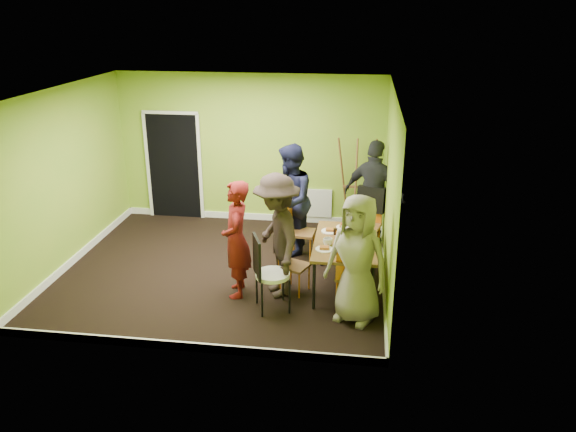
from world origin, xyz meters
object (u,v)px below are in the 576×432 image
(chair_front_end, at_px, (350,271))
(person_left_near, at_px, (277,236))
(easel, at_px, (356,185))
(person_front_end, at_px, (357,259))
(person_standing, at_px, (236,239))
(person_left_far, at_px, (290,200))
(thermos, at_px, (343,232))
(blue_bottle, at_px, (364,245))
(orange_bottle, at_px, (337,234))
(person_back_end, at_px, (375,195))
(chair_back_end, at_px, (370,207))
(chair_bentwood, at_px, (267,270))
(chair_left_near, at_px, (291,260))
(chair_left_far, at_px, (297,227))

(chair_front_end, height_order, person_left_near, person_left_near)
(easel, distance_m, person_front_end, 3.19)
(person_standing, bearing_deg, person_left_far, 149.27)
(thermos, height_order, blue_bottle, thermos)
(orange_bottle, bearing_deg, chair_front_end, -72.59)
(thermos, xyz_separation_m, orange_bottle, (-0.09, 0.06, -0.06))
(person_back_end, bearing_deg, thermos, 97.26)
(person_left_near, bearing_deg, person_back_end, 119.56)
(chair_back_end, bearing_deg, chair_bentwood, 72.96)
(chair_left_near, distance_m, thermos, 0.86)
(chair_left_far, xyz_separation_m, person_front_end, (1.00, -1.80, 0.32))
(chair_back_end, height_order, person_back_end, person_back_end)
(chair_left_near, bearing_deg, thermos, 132.16)
(blue_bottle, bearing_deg, chair_back_end, 87.35)
(chair_back_end, relative_size, person_left_far, 0.60)
(chair_left_near, xyz_separation_m, orange_bottle, (0.64, 0.33, 0.30))
(chair_left_far, height_order, chair_back_end, chair_back_end)
(easel, bearing_deg, person_standing, -120.59)
(chair_back_end, bearing_deg, easel, -59.17)
(chair_back_end, bearing_deg, orange_bottle, 84.44)
(blue_bottle, height_order, person_standing, person_standing)
(chair_left_near, xyz_separation_m, person_front_end, (0.96, -0.68, 0.38))
(chair_bentwood, bearing_deg, person_left_far, 156.68)
(person_left_near, bearing_deg, easel, 133.63)
(chair_left_far, height_order, person_left_near, person_left_near)
(chair_left_far, relative_size, easel, 0.56)
(person_front_end, bearing_deg, person_back_end, 109.13)
(chair_left_far, bearing_deg, person_standing, -23.59)
(blue_bottle, height_order, person_front_end, person_front_end)
(person_back_end, bearing_deg, chair_back_end, 91.92)
(easel, distance_m, thermos, 2.24)
(chair_back_end, xyz_separation_m, person_back_end, (0.07, 0.17, 0.15))
(chair_left_far, bearing_deg, easel, 151.32)
(orange_bottle, height_order, person_back_end, person_back_end)
(chair_front_end, bearing_deg, easel, 89.75)
(person_standing, height_order, person_left_far, person_left_far)
(chair_front_end, xyz_separation_m, chair_bentwood, (-1.11, -0.19, 0.04))
(chair_bentwood, distance_m, person_left_far, 1.95)
(chair_left_near, relative_size, chair_back_end, 0.79)
(blue_bottle, relative_size, person_back_end, 0.11)
(chair_left_far, distance_m, person_front_end, 2.08)
(blue_bottle, bearing_deg, chair_left_far, 130.05)
(chair_front_end, bearing_deg, person_left_near, 164.74)
(chair_left_far, xyz_separation_m, chair_bentwood, (-0.20, -1.70, 0.05))
(chair_left_far, relative_size, orange_bottle, 11.22)
(thermos, distance_m, orange_bottle, 0.12)
(chair_bentwood, bearing_deg, chair_front_end, 77.95)
(chair_back_end, bearing_deg, person_back_end, -97.53)
(easel, xyz_separation_m, person_front_end, (0.09, -3.19, 0.00))
(chair_back_end, bearing_deg, blue_bottle, 102.06)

